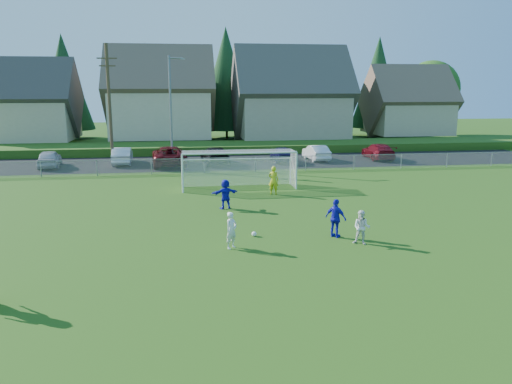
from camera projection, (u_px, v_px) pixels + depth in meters
The scene contains 22 objects.
ground at pixel (289, 278), 17.48m from camera, with size 160.00×160.00×0.00m, color #193D0C.
asphalt_lot at pixel (224, 162), 44.09m from camera, with size 60.00×60.00×0.00m, color black.
grass_embankment at pixel (218, 147), 51.27m from camera, with size 70.00×6.00×0.80m, color #1E420F.
soccer_ball at pixel (254, 234), 22.30m from camera, with size 0.22×0.22×0.22m, color white.
player_white_a at pixel (231, 230), 20.54m from camera, with size 0.56×0.37×1.54m, color silver.
player_white_b at pixel (362, 228), 21.05m from camera, with size 0.72×0.56×1.47m, color silver.
player_blue_a at pixel (336, 218), 22.04m from camera, with size 1.01×0.42×1.73m, color #1313B3.
player_blue_b at pixel (225, 194), 27.21m from camera, with size 1.51×0.48×1.63m, color #1313B3.
goalkeeper at pixel (274, 180), 30.80m from camera, with size 0.64×0.42×1.77m, color #CFCA18.
car_a at pixel (49, 159), 41.11m from camera, with size 1.70×4.23×1.44m, color #A9ABB1.
car_b at pixel (122, 156), 42.84m from camera, with size 1.53×4.39×1.45m, color silver.
car_c at pixel (169, 156), 42.11m from camera, with size 2.72×5.89×1.64m, color #50090D.
car_d at pixel (215, 155), 42.96m from camera, with size 2.04×5.03×1.46m, color black.
car_e at pixel (282, 154), 43.97m from camera, with size 1.67×4.16×1.42m, color #11123C.
car_f at pixel (316, 153), 45.11m from camera, with size 1.45×4.16×1.37m, color white.
car_g at pixel (378, 151), 45.75m from camera, with size 2.00×4.92×1.43m, color maroon.
soccer_goal at pixel (238, 163), 32.67m from camera, with size 7.42×1.90×2.50m.
chainlink_fence at pixel (230, 165), 38.64m from camera, with size 52.06×0.06×1.20m.
streetlight at pixel (171, 108), 41.01m from camera, with size 1.38×0.18×9.00m.
utility_pole at pixel (110, 104), 41.21m from camera, with size 1.60×0.26×10.00m.
houses_row at pixel (230, 79), 57.33m from camera, with size 53.90×11.45×13.27m.
tree_row at pixel (218, 83), 63.36m from camera, with size 65.98×12.36×13.80m.
Camera 1 is at (-3.49, -16.13, 6.59)m, focal length 35.00 mm.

